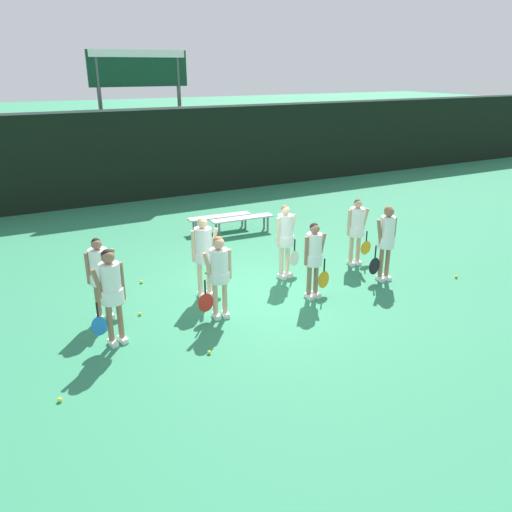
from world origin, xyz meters
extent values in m
plane|color=#2D7F56|center=(0.00, 0.00, 0.00)|extent=(140.00, 140.00, 0.00)
cube|color=black|center=(0.00, 9.09, 1.58)|extent=(60.00, 0.06, 3.16)
cube|color=slate|center=(0.00, 9.09, 3.20)|extent=(60.00, 0.08, 0.08)
cylinder|color=#515156|center=(-0.96, 10.00, 2.56)|extent=(0.14, 0.14, 5.12)
cylinder|color=#515156|center=(1.92, 10.00, 2.56)|extent=(0.14, 0.14, 5.12)
cube|color=#0F3823|center=(0.48, 10.00, 4.51)|extent=(3.52, 0.12, 1.22)
cube|color=white|center=(0.48, 9.93, 5.00)|extent=(3.38, 0.02, 0.24)
cube|color=#B2B2B7|center=(1.55, 3.96, 0.46)|extent=(1.88, 0.45, 0.04)
cylinder|color=slate|center=(2.32, 4.05, 0.22)|extent=(0.06, 0.06, 0.44)
cylinder|color=slate|center=(2.31, 3.80, 0.22)|extent=(0.06, 0.06, 0.44)
cylinder|color=slate|center=(0.79, 4.13, 0.22)|extent=(0.06, 0.06, 0.44)
cylinder|color=slate|center=(0.78, 3.88, 0.22)|extent=(0.06, 0.06, 0.44)
cube|color=#B2B2B7|center=(1.08, 4.51, 0.43)|extent=(1.90, 0.48, 0.04)
cylinder|color=slate|center=(1.86, 4.59, 0.21)|extent=(0.06, 0.06, 0.41)
cylinder|color=slate|center=(1.84, 4.34, 0.21)|extent=(0.06, 0.06, 0.41)
cylinder|color=slate|center=(0.31, 4.69, 0.21)|extent=(0.06, 0.06, 0.41)
cylinder|color=slate|center=(0.30, 4.44, 0.21)|extent=(0.06, 0.06, 0.41)
cylinder|color=#8C664C|center=(-3.04, -0.56, 0.42)|extent=(0.10, 0.10, 0.83)
cylinder|color=#8C664C|center=(-3.23, -0.60, 0.42)|extent=(0.10, 0.10, 0.83)
cube|color=white|center=(-3.04, -0.59, 0.04)|extent=(0.15, 0.26, 0.09)
cube|color=white|center=(-3.22, -0.63, 0.04)|extent=(0.15, 0.26, 0.09)
cylinder|color=white|center=(-3.13, -0.58, 0.92)|extent=(0.40, 0.40, 0.26)
cylinder|color=white|center=(-3.13, -0.58, 1.17)|extent=(0.35, 0.35, 0.68)
sphere|color=#8C664C|center=(-3.13, -0.58, 1.62)|extent=(0.23, 0.23, 0.23)
sphere|color=black|center=(-3.14, -0.56, 1.65)|extent=(0.21, 0.21, 0.21)
cylinder|color=#8C664C|center=(-3.34, -0.62, 1.16)|extent=(0.22, 0.11, 0.64)
cylinder|color=#8C664C|center=(-2.94, -0.54, 1.16)|extent=(0.08, 0.08, 0.64)
cylinder|color=black|center=(-3.42, -0.66, 0.75)|extent=(0.03, 0.03, 0.26)
ellipsoid|color=blue|center=(-3.42, -0.66, 0.44)|extent=(0.27, 0.03, 0.36)
cylinder|color=tan|center=(-1.02, -0.53, 0.39)|extent=(0.10, 0.10, 0.78)
cylinder|color=tan|center=(-1.21, -0.51, 0.39)|extent=(0.10, 0.10, 0.78)
cube|color=white|center=(-1.02, -0.56, 0.04)|extent=(0.14, 0.25, 0.09)
cube|color=white|center=(-1.21, -0.54, 0.04)|extent=(0.14, 0.25, 0.09)
cylinder|color=white|center=(-1.12, -0.52, 0.85)|extent=(0.40, 0.40, 0.20)
cylinder|color=white|center=(-1.12, -0.52, 1.09)|extent=(0.35, 0.35, 0.62)
sphere|color=tan|center=(-1.12, -0.52, 1.51)|extent=(0.23, 0.23, 0.23)
sphere|color=olive|center=(-1.11, -0.50, 1.54)|extent=(0.21, 0.21, 0.21)
cylinder|color=tan|center=(-1.33, -0.49, 1.08)|extent=(0.20, 0.10, 0.59)
cylinder|color=tan|center=(-0.91, -0.54, 1.08)|extent=(0.08, 0.08, 0.59)
cylinder|color=black|center=(-1.41, -0.50, 0.69)|extent=(0.03, 0.03, 0.28)
ellipsoid|color=red|center=(-1.41, -0.50, 0.36)|extent=(0.32, 0.03, 0.39)
cylinder|color=#8C664C|center=(1.04, -0.60, 0.39)|extent=(0.10, 0.10, 0.78)
cylinder|color=#8C664C|center=(0.87, -0.61, 0.39)|extent=(0.10, 0.10, 0.78)
cube|color=white|center=(1.05, -0.63, 0.04)|extent=(0.12, 0.25, 0.09)
cube|color=white|center=(0.87, -0.64, 0.04)|extent=(0.12, 0.25, 0.09)
cylinder|color=white|center=(0.96, -0.60, 0.86)|extent=(0.37, 0.37, 0.23)
cylinder|color=white|center=(0.96, -0.60, 1.09)|extent=(0.32, 0.32, 0.64)
sphere|color=#8C664C|center=(0.96, -0.60, 1.51)|extent=(0.20, 0.20, 0.20)
sphere|color=black|center=(0.96, -0.58, 1.54)|extent=(0.19, 0.19, 0.19)
cylinder|color=#8C664C|center=(1.16, -0.59, 1.08)|extent=(0.20, 0.09, 0.61)
cylinder|color=#8C664C|center=(0.77, -0.61, 1.08)|extent=(0.08, 0.08, 0.60)
cylinder|color=black|center=(1.24, -0.61, 0.68)|extent=(0.03, 0.03, 0.28)
ellipsoid|color=orange|center=(1.24, -0.61, 0.35)|extent=(0.28, 0.03, 0.39)
cylinder|color=#8C664C|center=(3.01, -0.58, 0.41)|extent=(0.10, 0.10, 0.82)
cylinder|color=#8C664C|center=(2.83, -0.57, 0.41)|extent=(0.10, 0.10, 0.82)
cube|color=white|center=(3.01, -0.61, 0.04)|extent=(0.13, 0.25, 0.09)
cube|color=white|center=(2.83, -0.60, 0.04)|extent=(0.13, 0.25, 0.09)
cylinder|color=white|center=(2.92, -0.57, 0.91)|extent=(0.37, 0.37, 0.26)
cylinder|color=white|center=(2.92, -0.57, 1.16)|extent=(0.32, 0.32, 0.67)
sphere|color=#8C664C|center=(2.92, -0.57, 1.60)|extent=(0.22, 0.22, 0.22)
sphere|color=olive|center=(2.92, -0.55, 1.63)|extent=(0.20, 0.20, 0.20)
cylinder|color=#8C664C|center=(2.72, -0.56, 1.15)|extent=(0.21, 0.09, 0.64)
cylinder|color=#8C664C|center=(3.11, -0.58, 1.15)|extent=(0.08, 0.08, 0.64)
cylinder|color=black|center=(2.64, -0.57, 0.73)|extent=(0.03, 0.03, 0.29)
ellipsoid|color=black|center=(2.64, -0.57, 0.38)|extent=(0.31, 0.03, 0.40)
cylinder|color=#8C664C|center=(-3.04, 0.45, 0.39)|extent=(0.10, 0.10, 0.78)
cylinder|color=#8C664C|center=(-3.23, 0.45, 0.39)|extent=(0.10, 0.10, 0.78)
cube|color=white|center=(-3.03, 0.42, 0.04)|extent=(0.12, 0.24, 0.09)
cube|color=white|center=(-3.23, 0.42, 0.04)|extent=(0.12, 0.24, 0.09)
cylinder|color=white|center=(-3.13, 0.45, 0.85)|extent=(0.41, 0.41, 0.22)
cylinder|color=white|center=(-3.13, 0.45, 1.10)|extent=(0.35, 0.35, 0.65)
sphere|color=#8C664C|center=(-3.13, 0.45, 1.52)|extent=(0.20, 0.20, 0.20)
sphere|color=black|center=(-3.13, 0.47, 1.55)|extent=(0.18, 0.18, 0.18)
cylinder|color=#8C664C|center=(-2.92, 0.46, 1.09)|extent=(0.20, 0.08, 0.62)
cylinder|color=#8C664C|center=(-3.34, 0.45, 1.09)|extent=(0.08, 0.08, 0.61)
cylinder|color=black|center=(-2.84, 0.44, 0.70)|extent=(0.03, 0.03, 0.26)
ellipsoid|color=red|center=(-2.84, 0.44, 0.38)|extent=(0.26, 0.03, 0.36)
cylinder|color=beige|center=(-0.93, 0.49, 0.41)|extent=(0.10, 0.10, 0.83)
cylinder|color=beige|center=(-1.12, 0.51, 0.41)|extent=(0.10, 0.10, 0.83)
cube|color=white|center=(-0.93, 0.46, 0.04)|extent=(0.13, 0.25, 0.09)
cube|color=white|center=(-1.13, 0.48, 0.04)|extent=(0.13, 0.25, 0.09)
cylinder|color=white|center=(-1.03, 0.50, 0.89)|extent=(0.41, 0.41, 0.18)
cylinder|color=white|center=(-1.03, 0.50, 1.17)|extent=(0.36, 0.36, 0.69)
sphere|color=beige|center=(-1.03, 0.50, 1.62)|extent=(0.21, 0.21, 0.21)
sphere|color=#D8B772|center=(-1.02, 0.52, 1.64)|extent=(0.19, 0.19, 0.19)
cylinder|color=beige|center=(-0.81, 0.47, 1.16)|extent=(0.22, 0.10, 0.65)
cylinder|color=beige|center=(-1.23, 0.52, 1.16)|extent=(0.08, 0.08, 0.65)
cylinder|color=black|center=(-0.73, 0.45, 0.74)|extent=(0.03, 0.03, 0.27)
ellipsoid|color=silver|center=(-0.73, 0.45, 0.43)|extent=(0.29, 0.03, 0.37)
cylinder|color=beige|center=(1.08, 0.61, 0.41)|extent=(0.10, 0.10, 0.82)
cylinder|color=beige|center=(0.89, 0.58, 0.41)|extent=(0.10, 0.10, 0.82)
cube|color=white|center=(1.08, 0.59, 0.04)|extent=(0.16, 0.26, 0.09)
cube|color=white|center=(0.90, 0.55, 0.04)|extent=(0.16, 0.26, 0.09)
cylinder|color=white|center=(0.98, 0.60, 0.90)|extent=(0.40, 0.40, 0.24)
cylinder|color=white|center=(0.98, 0.60, 1.16)|extent=(0.35, 0.35, 0.68)
sphere|color=beige|center=(0.98, 0.60, 1.60)|extent=(0.20, 0.20, 0.20)
sphere|color=olive|center=(0.98, 0.62, 1.62)|extent=(0.19, 0.19, 0.19)
cylinder|color=beige|center=(1.19, 0.64, 1.14)|extent=(0.22, 0.12, 0.65)
cylinder|color=beige|center=(0.78, 0.55, 1.14)|extent=(0.08, 0.08, 0.65)
cylinder|color=black|center=(1.27, 0.64, 0.73)|extent=(0.03, 0.03, 0.28)
ellipsoid|color=silver|center=(1.27, 0.64, 0.40)|extent=(0.26, 0.03, 0.38)
cylinder|color=tan|center=(3.02, 0.48, 0.39)|extent=(0.10, 0.10, 0.78)
cylinder|color=tan|center=(2.83, 0.51, 0.39)|extent=(0.10, 0.10, 0.78)
cube|color=white|center=(3.01, 0.45, 0.04)|extent=(0.15, 0.25, 0.09)
cube|color=white|center=(2.82, 0.48, 0.04)|extent=(0.15, 0.25, 0.09)
cylinder|color=white|center=(2.92, 0.50, 0.87)|extent=(0.40, 0.40, 0.24)
cylinder|color=white|center=(2.92, 0.50, 1.11)|extent=(0.35, 0.35, 0.65)
sphere|color=tan|center=(2.92, 0.50, 1.53)|extent=(0.19, 0.19, 0.19)
sphere|color=#4C331E|center=(2.93, 0.52, 1.55)|extent=(0.18, 0.18, 0.18)
cylinder|color=tan|center=(3.13, 0.46, 1.09)|extent=(0.21, 0.11, 0.62)
cylinder|color=tan|center=(2.72, 0.53, 1.09)|extent=(0.08, 0.08, 0.62)
cylinder|color=black|center=(3.21, 0.43, 0.70)|extent=(0.03, 0.03, 0.25)
ellipsoid|color=orange|center=(3.21, 0.43, 0.40)|extent=(0.32, 0.03, 0.35)
sphere|color=#CCE033|center=(-2.50, 0.26, 0.03)|extent=(0.07, 0.07, 0.07)
sphere|color=#CCE033|center=(2.64, 1.60, 0.03)|extent=(0.07, 0.07, 0.07)
sphere|color=#CCE033|center=(-4.27, -1.87, 0.04)|extent=(0.07, 0.07, 0.07)
sphere|color=#CCE033|center=(-2.06, 1.78, 0.03)|extent=(0.07, 0.07, 0.07)
sphere|color=#CCE033|center=(4.47, -1.31, 0.03)|extent=(0.07, 0.07, 0.07)
sphere|color=#CCE033|center=(-0.53, 1.64, 0.03)|extent=(0.07, 0.07, 0.07)
sphere|color=#CCE033|center=(-1.84, -1.68, 0.03)|extent=(0.07, 0.07, 0.07)
camera|label=1|loc=(-4.52, -8.54, 4.58)|focal=35.00mm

